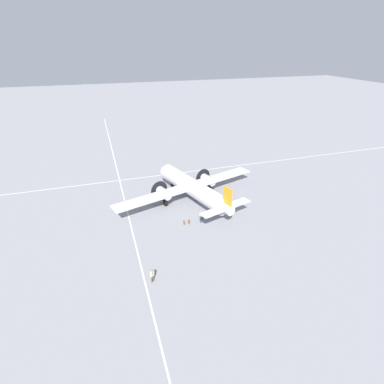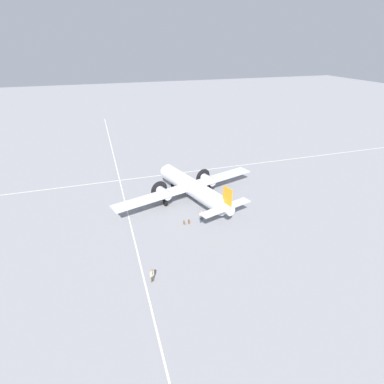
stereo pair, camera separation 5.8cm
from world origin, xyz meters
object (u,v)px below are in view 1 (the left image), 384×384
object	(u,v)px
suitcase_near_door	(189,222)
crew_foreground	(152,274)
passenger_boarding	(201,216)
suitcase_upright_spare	(184,223)
airliner_main	(191,186)

from	to	relation	value
suitcase_near_door	crew_foreground	bearing A→B (deg)	143.81
passenger_boarding	suitcase_upright_spare	xyz separation A→B (m)	(0.31, 2.34, -0.86)
airliner_main	suitcase_upright_spare	bearing A→B (deg)	138.06
airliner_main	crew_foreground	distance (m)	18.20
passenger_boarding	suitcase_upright_spare	distance (m)	2.51
airliner_main	crew_foreground	world-z (taller)	airliner_main
passenger_boarding	suitcase_near_door	bearing A→B (deg)	147.82
airliner_main	suitcase_near_door	bearing A→B (deg)	143.54
crew_foreground	airliner_main	bearing A→B (deg)	-152.80
crew_foreground	passenger_boarding	size ratio (longest dim) A/B	0.90
passenger_boarding	suitcase_upright_spare	size ratio (longest dim) A/B	3.27
crew_foreground	passenger_boarding	xyz separation A→B (m)	(9.08, -8.49, 0.12)
crew_foreground	suitcase_near_door	bearing A→B (deg)	-159.06
suitcase_near_door	airliner_main	bearing A→B (deg)	-19.11
suitcase_near_door	suitcase_upright_spare	size ratio (longest dim) A/B	1.02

